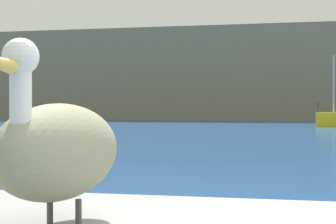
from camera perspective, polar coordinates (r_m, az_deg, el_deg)
The scene contains 2 objects.
hillside_backdrop at distance 65.77m, azimuth 13.54°, elevation 3.37°, with size 140.00×13.94×9.40m, color #7F755B.
pelican at distance 2.84m, azimuth -10.34°, elevation -3.47°, with size 0.47×1.29×0.84m.
Camera 1 is at (-0.20, -2.55, 1.28)m, focal length 64.70 mm.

